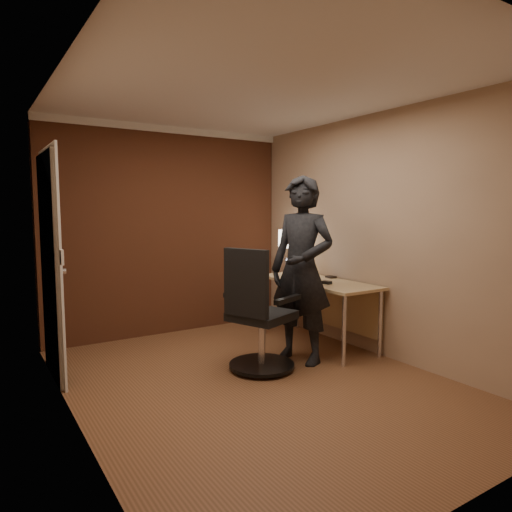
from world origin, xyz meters
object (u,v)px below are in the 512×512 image
at_px(mouse, 327,282).
at_px(laptop, 300,272).
at_px(desk, 323,291).
at_px(office_chair, 257,319).
at_px(person, 302,270).
at_px(wallet, 331,277).
at_px(desk_lamp, 291,239).

bearing_deg(mouse, laptop, 76.98).
height_order(desk, office_chair, office_chair).
xyz_separation_m(laptop, person, (-0.45, -0.59, 0.13)).
xyz_separation_m(mouse, person, (-0.42, -0.10, 0.18)).
bearing_deg(office_chair, mouse, 7.66).
bearing_deg(mouse, desk, 47.92).
height_order(mouse, wallet, mouse).
height_order(laptop, office_chair, office_chair).
bearing_deg(desk_lamp, office_chair, -138.19).
bearing_deg(desk, laptop, 115.34).
relative_size(desk, mouse, 15.00).
bearing_deg(wallet, laptop, 147.62).
xyz_separation_m(mouse, wallet, (0.33, 0.30, -0.01)).
relative_size(desk, office_chair, 1.31).
distance_m(laptop, office_chair, 1.20).
bearing_deg(mouse, person, -175.41).
bearing_deg(wallet, desk, -159.53).
bearing_deg(laptop, wallet, -32.38).
bearing_deg(mouse, office_chair, 178.50).
distance_m(desk, desk_lamp, 0.86).
distance_m(mouse, person, 0.47).
bearing_deg(office_chair, person, 2.78).
bearing_deg(person, laptop, 121.73).
bearing_deg(person, wallet, 97.44).
relative_size(desk_lamp, wallet, 4.86).
bearing_deg(office_chair, desk, 18.24).
height_order(mouse, person, person).
xyz_separation_m(desk_lamp, mouse, (-0.20, -0.91, -0.40)).
height_order(desk, mouse, mouse).
distance_m(desk_lamp, mouse, 1.01).
relative_size(laptop, mouse, 3.90).
bearing_deg(desk_lamp, laptop, -112.02).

